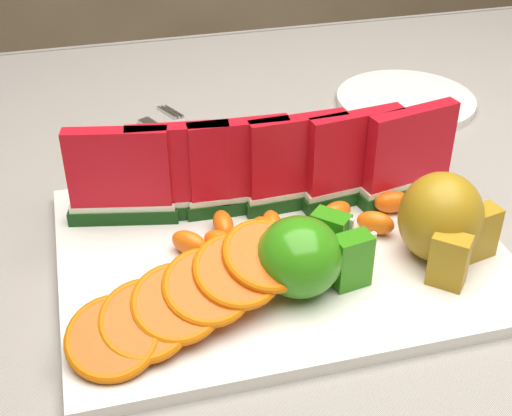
# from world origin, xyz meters

# --- Properties ---
(table) EXTENTS (1.40, 0.90, 0.75)m
(table) POSITION_xyz_m (0.00, 0.00, 0.65)
(table) COLOR #4E3517
(table) RESTS_ON ground
(tablecloth) EXTENTS (1.53, 1.03, 0.20)m
(tablecloth) POSITION_xyz_m (0.00, 0.00, 0.72)
(tablecloth) COLOR slate
(tablecloth) RESTS_ON table
(platter) EXTENTS (0.40, 0.30, 0.01)m
(platter) POSITION_xyz_m (-0.07, -0.07, 0.76)
(platter) COLOR silver
(platter) RESTS_ON tablecloth
(apple_cluster) EXTENTS (0.11, 0.09, 0.07)m
(apple_cluster) POSITION_xyz_m (-0.06, -0.13, 0.80)
(apple_cluster) COLOR #1E8115
(apple_cluster) RESTS_ON platter
(pear_cluster) EXTENTS (0.10, 0.11, 0.08)m
(pear_cluster) POSITION_xyz_m (0.07, -0.12, 0.81)
(pear_cluster) COLOR #A46F08
(pear_cluster) RESTS_ON platter
(side_plate) EXTENTS (0.19, 0.19, 0.01)m
(side_plate) POSITION_xyz_m (0.18, 0.20, 0.76)
(side_plate) COLOR silver
(side_plate) RESTS_ON tablecloth
(fork) EXTENTS (0.09, 0.19, 0.00)m
(fork) POSITION_xyz_m (-0.12, 0.17, 0.76)
(fork) COLOR silver
(fork) RESTS_ON tablecloth
(watermelon_row) EXTENTS (0.39, 0.07, 0.10)m
(watermelon_row) POSITION_xyz_m (-0.06, -0.01, 0.82)
(watermelon_row) COLOR #0B380D
(watermelon_row) RESTS_ON platter
(orange_fan_front) EXTENTS (0.22, 0.13, 0.06)m
(orange_fan_front) POSITION_xyz_m (-0.16, -0.15, 0.80)
(orange_fan_front) COLOR #F42004
(orange_fan_front) RESTS_ON platter
(orange_fan_back) EXTENTS (0.24, 0.10, 0.04)m
(orange_fan_back) POSITION_xyz_m (-0.10, 0.06, 0.79)
(orange_fan_back) COLOR #F42004
(orange_fan_back) RESTS_ON platter
(tangerine_segments) EXTENTS (0.24, 0.07, 0.02)m
(tangerine_segments) POSITION_xyz_m (-0.05, -0.06, 0.78)
(tangerine_segments) COLOR #FA570E
(tangerine_segments) RESTS_ON platter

